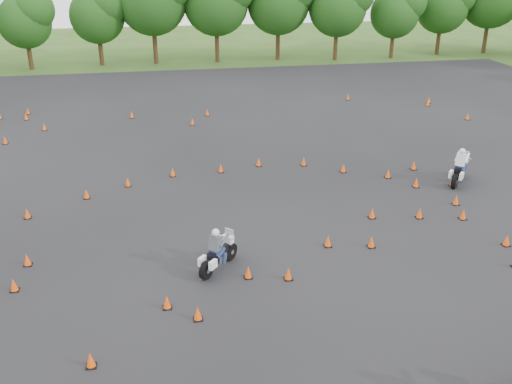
{
  "coord_description": "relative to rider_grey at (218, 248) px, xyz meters",
  "views": [
    {
      "loc": [
        -4.09,
        -18.13,
        10.95
      ],
      "look_at": [
        0.0,
        4.0,
        1.2
      ],
      "focal_mm": 40.0,
      "sensor_mm": 36.0,
      "label": 1
    }
  ],
  "objects": [
    {
      "name": "traffic_cones",
      "position": [
        2.07,
        5.58,
        -0.64
      ],
      "size": [
        36.24,
        33.46,
        0.45
      ],
      "color": "#E74A09",
      "rests_on": "asphalt_pad"
    },
    {
      "name": "ground",
      "position": [
        2.15,
        0.02,
        -0.87
      ],
      "size": [
        140.0,
        140.0,
        0.0
      ],
      "primitive_type": "plane",
      "color": "#2D5119",
      "rests_on": "ground"
    },
    {
      "name": "rider_white",
      "position": [
        12.86,
        6.09,
        0.07
      ],
      "size": [
        2.15,
        2.3,
        1.87
      ],
      "primitive_type": null,
      "rotation": [
        0.0,
        0.0,
        0.85
      ],
      "color": "silver",
      "rests_on": "ground"
    },
    {
      "name": "treeline",
      "position": [
        4.03,
        34.81,
        3.7
      ],
      "size": [
        87.14,
        32.56,
        10.63
      ],
      "color": "#1A4212",
      "rests_on": "ground"
    },
    {
      "name": "rider_grey",
      "position": [
        0.0,
        0.0,
        0.0
      ],
      "size": [
        1.99,
        2.14,
        1.73
      ],
      "primitive_type": null,
      "rotation": [
        0.0,
        0.0,
        0.85
      ],
      "color": "#44484D",
      "rests_on": "ground"
    },
    {
      "name": "asphalt_pad",
      "position": [
        2.15,
        6.02,
        -0.86
      ],
      "size": [
        62.0,
        62.0,
        0.0
      ],
      "primitive_type": "plane",
      "color": "black",
      "rests_on": "ground"
    }
  ]
}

